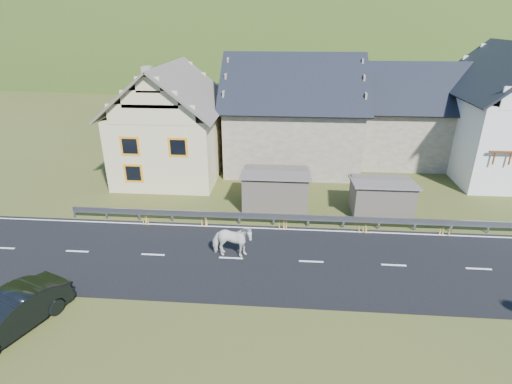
{
  "coord_description": "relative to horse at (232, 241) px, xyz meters",
  "views": [
    {
      "loc": [
        -1.42,
        -16.84,
        11.1
      ],
      "look_at": [
        -2.93,
        2.45,
        2.63
      ],
      "focal_mm": 28.0,
      "sensor_mm": 36.0,
      "label": 1
    }
  ],
  "objects": [
    {
      "name": "lane_markings",
      "position": [
        3.94,
        -0.16,
        -0.88
      ],
      "size": [
        60.0,
        6.6,
        0.01
      ],
      "primitive_type": "cube",
      "color": "silver",
      "rests_on": "road"
    },
    {
      "name": "mountain",
      "position": [
        8.94,
        179.84,
        -20.92
      ],
      "size": [
        440.0,
        280.0,
        260.0
      ],
      "primitive_type": "ellipsoid",
      "color": "#223A10",
      "rests_on": "ground"
    },
    {
      "name": "guardrail",
      "position": [
        3.94,
        3.52,
        -0.36
      ],
      "size": [
        28.1,
        0.09,
        0.75
      ],
      "color": "#93969B",
      "rests_on": "ground"
    },
    {
      "name": "car",
      "position": [
        -7.76,
        -5.79,
        -0.15
      ],
      "size": [
        3.26,
        4.94,
        1.54
      ],
      "primitive_type": "imported",
      "rotation": [
        0.0,
        0.0,
        -0.38
      ],
      "color": "black",
      "rests_on": "ground"
    },
    {
      "name": "shed_right",
      "position": [
        8.44,
        5.84,
        0.08
      ],
      "size": [
        3.8,
        2.9,
        2.2
      ],
      "primitive_type": "cube",
      "color": "#61574A",
      "rests_on": "ground"
    },
    {
      "name": "house_cream",
      "position": [
        -6.06,
        11.84,
        3.43
      ],
      "size": [
        7.8,
        9.8,
        8.3
      ],
      "color": "beige",
      "rests_on": "ground"
    },
    {
      "name": "horse",
      "position": [
        0.0,
        0.0,
        0.0
      ],
      "size": [
        1.03,
        2.12,
        1.77
      ],
      "primitive_type": "imported",
      "rotation": [
        0.0,
        0.0,
        1.54
      ],
      "color": "silver",
      "rests_on": "road"
    },
    {
      "name": "road",
      "position": [
        3.94,
        -0.16,
        -0.9
      ],
      "size": [
        60.0,
        7.0,
        0.04
      ],
      "primitive_type": "cube",
      "color": "black",
      "rests_on": "ground"
    },
    {
      "name": "ground",
      "position": [
        3.94,
        -0.16,
        -0.92
      ],
      "size": [
        160.0,
        160.0,
        0.0
      ],
      "primitive_type": "plane",
      "color": "#374319",
      "rests_on": "ground"
    },
    {
      "name": "house_white",
      "position": [
        18.94,
        13.84,
        4.14
      ],
      "size": [
        8.8,
        10.8,
        9.7
      ],
      "color": "silver",
      "rests_on": "ground"
    },
    {
      "name": "conifer_patch",
      "position": [
        -51.06,
        109.84,
        5.08
      ],
      "size": [
        76.0,
        50.0,
        28.0
      ],
      "primitive_type": "ellipsoid",
      "color": "black",
      "rests_on": "ground"
    },
    {
      "name": "shed_left",
      "position": [
        1.94,
        6.34,
        0.18
      ],
      "size": [
        4.3,
        3.3,
        2.4
      ],
      "primitive_type": "cube",
      "color": "#61574A",
      "rests_on": "ground"
    },
    {
      "name": "house_stone_a",
      "position": [
        2.94,
        14.84,
        3.71
      ],
      "size": [
        10.8,
        9.8,
        8.9
      ],
      "color": "tan",
      "rests_on": "ground"
    },
    {
      "name": "house_stone_b",
      "position": [
        12.94,
        16.84,
        3.31
      ],
      "size": [
        9.8,
        8.8,
        8.1
      ],
      "color": "tan",
      "rests_on": "ground"
    }
  ]
}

